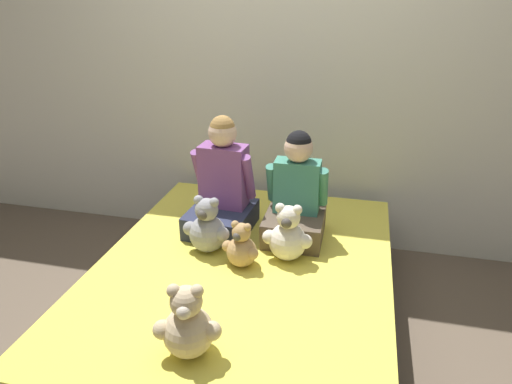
{
  "coord_description": "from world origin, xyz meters",
  "views": [
    {
      "loc": [
        0.52,
        -1.9,
        1.67
      ],
      "look_at": [
        0.0,
        0.28,
        0.68
      ],
      "focal_mm": 32.0,
      "sensor_mm": 36.0,
      "label": 1
    }
  ],
  "objects": [
    {
      "name": "child_on_left",
      "position": [
        -0.21,
        0.36,
        0.65
      ],
      "size": [
        0.37,
        0.41,
        0.66
      ],
      "rotation": [
        0.0,
        0.0,
        -0.07
      ],
      "color": "#282D47",
      "rests_on": "bed"
    },
    {
      "name": "ground_plane",
      "position": [
        0.0,
        0.0,
        0.0
      ],
      "size": [
        14.0,
        14.0,
        0.0
      ],
      "primitive_type": "plane",
      "color": "brown"
    },
    {
      "name": "child_on_right",
      "position": [
        0.21,
        0.36,
        0.63
      ],
      "size": [
        0.34,
        0.36,
        0.61
      ],
      "rotation": [
        0.0,
        0.0,
        0.01
      ],
      "color": "brown",
      "rests_on": "bed"
    },
    {
      "name": "bed",
      "position": [
        0.0,
        0.0,
        0.2
      ],
      "size": [
        1.48,
        1.89,
        0.4
      ],
      "color": "#2D2D33",
      "rests_on": "ground_plane"
    },
    {
      "name": "teddy_bear_at_foot_of_bed",
      "position": [
        -0.04,
        -0.64,
        0.53
      ],
      "size": [
        0.25,
        0.19,
        0.31
      ],
      "rotation": [
        0.0,
        0.0,
        0.2
      ],
      "color": "#D1B78E",
      "rests_on": "bed"
    },
    {
      "name": "wall_behind_bed",
      "position": [
        0.0,
        1.07,
        1.25
      ],
      "size": [
        8.0,
        0.06,
        2.5
      ],
      "color": "silver",
      "rests_on": "ground_plane"
    },
    {
      "name": "teddy_bear_held_by_right_child",
      "position": [
        0.21,
        0.11,
        0.53
      ],
      "size": [
        0.26,
        0.19,
        0.31
      ],
      "rotation": [
        0.0,
        0.0,
        -0.01
      ],
      "color": "silver",
      "rests_on": "bed"
    },
    {
      "name": "teddy_bear_held_by_left_child",
      "position": [
        -0.22,
        0.09,
        0.53
      ],
      "size": [
        0.26,
        0.2,
        0.31
      ],
      "rotation": [
        0.0,
        0.0,
        -0.11
      ],
      "color": "#939399",
      "rests_on": "bed"
    },
    {
      "name": "teddy_bear_between_children",
      "position": [
        -0.01,
        -0.01,
        0.5
      ],
      "size": [
        0.2,
        0.15,
        0.24
      ],
      "rotation": [
        0.0,
        0.0,
        -0.29
      ],
      "color": "tan",
      "rests_on": "bed"
    }
  ]
}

